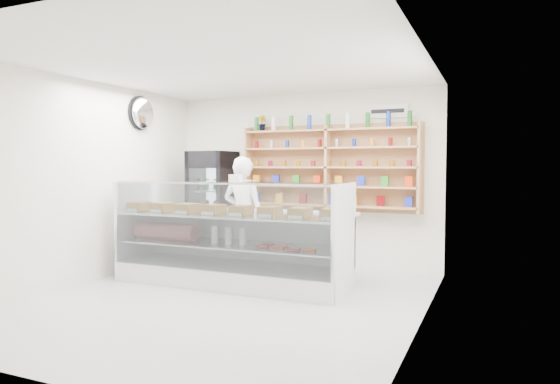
% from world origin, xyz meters
% --- Properties ---
extents(room, '(5.00, 5.00, 5.00)m').
position_xyz_m(room, '(0.00, 0.00, 1.40)').
color(room, '#B6B5BA').
rests_on(room, ground).
extents(display_counter, '(3.24, 0.97, 1.41)m').
position_xyz_m(display_counter, '(-0.37, 0.79, 0.38)').
color(display_counter, white).
rests_on(display_counter, floor).
extents(shop_worker, '(0.65, 0.43, 1.76)m').
position_xyz_m(shop_worker, '(-0.55, 1.48, 0.88)').
color(shop_worker, silver).
rests_on(shop_worker, floor).
extents(drinks_cooler, '(0.67, 0.66, 1.86)m').
position_xyz_m(drinks_cooler, '(-1.40, 1.99, 0.94)').
color(drinks_cooler, black).
rests_on(drinks_cooler, floor).
extents(wall_shelving, '(2.84, 0.28, 1.33)m').
position_xyz_m(wall_shelving, '(0.50, 2.34, 1.59)').
color(wall_shelving, tan).
rests_on(wall_shelving, back_wall).
extents(potted_plant, '(0.18, 0.16, 0.26)m').
position_xyz_m(potted_plant, '(-0.64, 2.34, 2.33)').
color(potted_plant, '#1E6626').
rests_on(potted_plant, wall_shelving).
extents(security_mirror, '(0.15, 0.50, 0.50)m').
position_xyz_m(security_mirror, '(-2.17, 1.20, 2.45)').
color(security_mirror, silver).
rests_on(security_mirror, left_wall).
extents(wall_sign, '(0.62, 0.03, 0.20)m').
position_xyz_m(wall_sign, '(1.40, 2.47, 2.45)').
color(wall_sign, white).
rests_on(wall_sign, back_wall).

